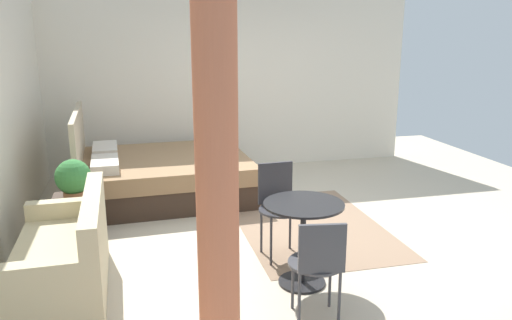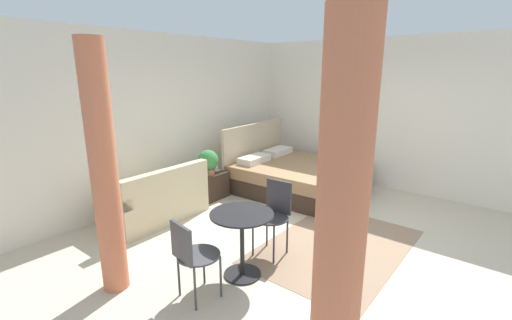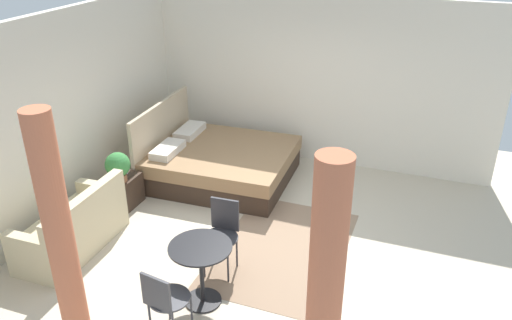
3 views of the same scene
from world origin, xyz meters
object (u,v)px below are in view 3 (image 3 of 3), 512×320
at_px(bed, 219,162).
at_px(potted_plant, 118,166).
at_px(couch, 74,229).
at_px(cafe_chair_near_window, 222,229).
at_px(vase, 123,166).
at_px(cafe_chair_near_couch, 164,298).
at_px(nightstand, 123,191).
at_px(balcony_table, 201,263).

distance_m(bed, potted_plant, 1.71).
distance_m(couch, cafe_chair_near_window, 1.99).
relative_size(bed, potted_plant, 5.12).
xyz_separation_m(couch, vase, (1.29, 0.08, 0.29)).
bearing_deg(cafe_chair_near_couch, nightstand, 42.36).
bearing_deg(nightstand, vase, 12.05).
bearing_deg(balcony_table, vase, 51.95).
relative_size(couch, balcony_table, 2.04).
xyz_separation_m(vase, balcony_table, (-1.62, -2.06, -0.06)).
relative_size(potted_plant, cafe_chair_near_window, 0.48).
bearing_deg(cafe_chair_near_couch, bed, 15.71).
xyz_separation_m(nightstand, balcony_table, (-1.50, -2.04, 0.29)).
height_order(nightstand, cafe_chair_near_couch, cafe_chair_near_couch).
bearing_deg(couch, nightstand, 2.81).
height_order(couch, nightstand, couch).
distance_m(vase, cafe_chair_near_window, 2.25).
distance_m(bed, couch, 2.62).
bearing_deg(couch, balcony_table, -99.25).
relative_size(potted_plant, cafe_chair_near_couch, 0.52).
bearing_deg(bed, balcony_table, -159.14).
xyz_separation_m(balcony_table, cafe_chair_near_window, (0.64, 0.03, 0.04)).
bearing_deg(balcony_table, nightstand, 53.74).
bearing_deg(cafe_chair_near_couch, potted_plant, 43.04).
height_order(couch, potted_plant, potted_plant).
bearing_deg(bed, nightstand, 142.37).
bearing_deg(cafe_chair_near_window, vase, 64.44).
xyz_separation_m(bed, cafe_chair_near_window, (-2.13, -1.02, 0.27)).
bearing_deg(nightstand, bed, -37.63).
height_order(bed, potted_plant, bed).
height_order(bed, couch, bed).
height_order(couch, vase, couch).
relative_size(bed, vase, 9.37).
distance_m(bed, cafe_chair_near_couch, 3.54).
bearing_deg(balcony_table, bed, 20.86).
bearing_deg(vase, potted_plant, -161.90).
bearing_deg(couch, vase, 3.68).
height_order(potted_plant, balcony_table, potted_plant).
relative_size(couch, cafe_chair_near_window, 1.66).
relative_size(nightstand, cafe_chair_near_couch, 0.62).
relative_size(couch, cafe_chair_near_couch, 1.80).
distance_m(potted_plant, cafe_chair_near_couch, 2.78).
height_order(cafe_chair_near_window, cafe_chair_near_couch, cafe_chair_near_window).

